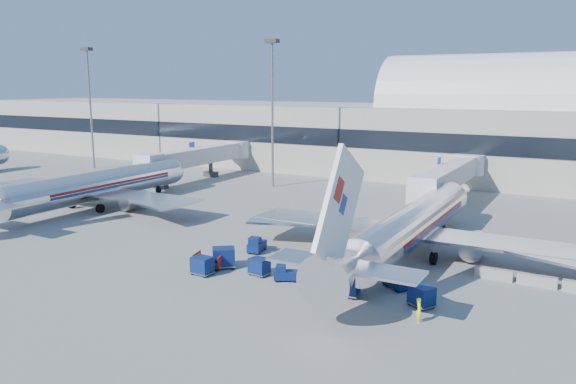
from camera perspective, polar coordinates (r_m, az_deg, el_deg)
The scene contains 20 objects.
ground at distance 53.66m, azimuth 0.36°, elevation -6.31°, with size 260.00×260.00×0.00m, color gray.
terminal at distance 108.22m, azimuth 8.49°, elevation 6.33°, with size 170.00×28.15×21.00m.
airliner_main at distance 53.13m, azimuth 12.26°, elevation -3.45°, with size 32.00×37.26×12.07m.
airliner_mid at distance 76.37m, azimuth -19.40°, elevation 0.50°, with size 32.00×37.26×12.07m.
jetbridge_near at distance 78.51m, azimuth 16.32°, elevation 1.70°, with size 4.40×27.50×6.25m.
jetbridge_mid at distance 96.82m, azimuth -8.67°, elevation 3.67°, with size 4.40×27.50×6.25m.
mast_far_west at distance 113.13m, azimuth -19.53°, elevation 9.72°, with size 2.00×1.20×22.60m.
mast_west at distance 87.26m, azimuth -1.61°, elevation 10.17°, with size 2.00×1.20×22.60m.
barrier_near at distance 49.79m, azimuth 20.17°, elevation -7.83°, with size 3.00×0.55×0.90m, color #9E9E96.
barrier_mid at distance 49.45m, azimuth 23.98°, elevation -8.24°, with size 3.00×0.55×0.90m, color #9E9E96.
tug_lead at distance 46.44m, azimuth -0.27°, elevation -8.28°, with size 2.29×1.84×1.34m.
tug_right at distance 45.73m, azimuth 10.90°, elevation -8.68°, with size 2.59×2.30×1.53m.
tug_left at distance 54.15m, azimuth -3.24°, elevation -5.38°, with size 1.66×2.59×1.56m.
cart_train_a at distance 47.74m, azimuth -2.93°, elevation -7.54°, with size 1.79×1.45×1.46m.
cart_train_b at distance 49.83m, azimuth -6.55°, elevation -6.59°, with size 2.55×2.46×1.79m.
cart_train_c at distance 48.31m, azimuth -8.71°, elevation -7.37°, with size 1.82×1.43×1.55m.
cart_solo_near at distance 43.38m, azimuth 5.94°, elevation -9.27°, with size 2.19×1.78×1.77m.
cart_solo_far at distance 42.35m, azimuth 13.42°, elevation -10.20°, with size 2.19×2.01×1.55m.
cart_open_red at distance 49.88m, azimuth -7.96°, elevation -7.18°, with size 2.83×2.30×0.67m.
ramp_worker at distance 39.67m, azimuth 13.18°, elevation -11.61°, with size 0.63×0.41×1.73m, color #DBF71A.
Camera 1 is at (24.81, -44.86, 15.83)m, focal length 35.00 mm.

